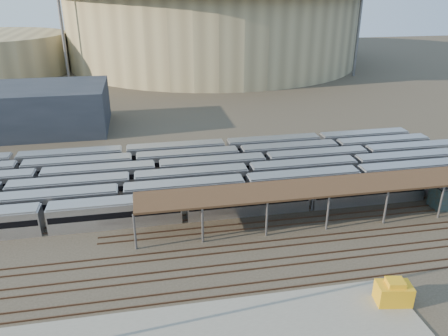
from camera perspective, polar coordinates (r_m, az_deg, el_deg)
ground at (r=56.85m, az=-3.16°, el=-10.37°), size 420.00×420.00×0.00m
subway_trains at (r=71.92m, az=-10.71°, el=-1.55°), size 120.77×23.90×3.60m
inspection_shed at (r=63.87m, az=16.17°, el=-2.22°), size 60.30×6.00×5.30m
empty_tracks at (r=52.73m, az=-2.39°, el=-13.24°), size 170.00×9.62×0.18m
stadium at (r=190.18m, az=-1.54°, el=18.63°), size 124.00×124.00×32.50m
service_building at (r=109.36m, az=-26.11°, el=6.83°), size 42.00×20.00×10.00m
floodlight_0 at (r=159.27m, az=-20.56°, el=17.91°), size 4.00×1.00×38.40m
floodlight_2 at (r=165.83m, az=17.34°, el=18.46°), size 4.00×1.00×38.40m
floodlight_3 at (r=207.39m, az=-12.71°, el=19.65°), size 4.00×1.00×38.40m
yellow_equipment at (r=50.74m, az=21.25°, el=-15.02°), size 3.87×2.78×2.22m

